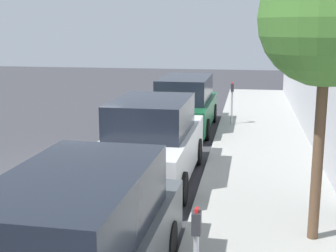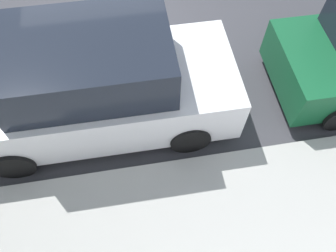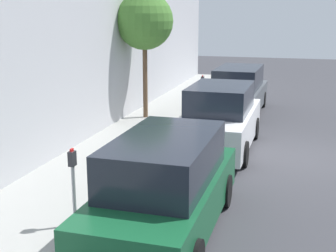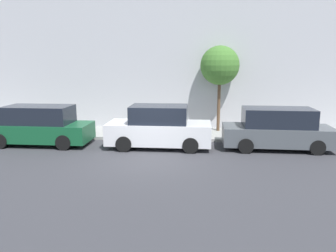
{
  "view_description": "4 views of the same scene",
  "coord_description": "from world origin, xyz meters",
  "px_view_note": "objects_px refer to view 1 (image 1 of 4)",
  "views": [
    {
      "loc": [
        4.51,
        -10.78,
        3.65
      ],
      "look_at": [
        2.4,
        1.47,
        1.0
      ],
      "focal_mm": 50.0,
      "sensor_mm": 36.0,
      "label": 1
    },
    {
      "loc": [
        5.84,
        0.51,
        5.34
      ],
      "look_at": [
        3.3,
        0.94,
        1.0
      ],
      "focal_mm": 35.0,
      "sensor_mm": 36.0,
      "label": 2
    },
    {
      "loc": [
        -0.01,
        13.59,
        4.14
      ],
      "look_at": [
        3.49,
        1.37,
        1.0
      ],
      "focal_mm": 50.0,
      "sensor_mm": 36.0,
      "label": 3
    },
    {
      "loc": [
        -12.61,
        -1.84,
        3.94
      ],
      "look_at": [
        2.41,
        -0.56,
        1.0
      ],
      "focal_mm": 35.0,
      "sensor_mm": 36.0,
      "label": 4
    }
  ],
  "objects_px": {
    "parked_minivan_nearest": "(77,246)",
    "parking_meter_near": "(196,249)",
    "parked_minivan_third": "(185,104)",
    "parked_suv_second": "(152,143)",
    "parking_meter_far": "(232,99)",
    "street_tree": "(327,19)"
  },
  "relations": [
    {
      "from": "parked_suv_second",
      "to": "parking_meter_near",
      "type": "distance_m",
      "value": 5.62
    },
    {
      "from": "parked_minivan_nearest",
      "to": "street_tree",
      "type": "xyz_separation_m",
      "value": [
        3.23,
        2.46,
        2.84
      ]
    },
    {
      "from": "parking_meter_far",
      "to": "parked_suv_second",
      "type": "bearing_deg",
      "value": -104.77
    },
    {
      "from": "street_tree",
      "to": "parked_minivan_third",
      "type": "bearing_deg",
      "value": 110.98
    },
    {
      "from": "parking_meter_near",
      "to": "parking_meter_far",
      "type": "height_order",
      "value": "parking_meter_far"
    },
    {
      "from": "parked_minivan_nearest",
      "to": "parked_minivan_third",
      "type": "distance_m",
      "value": 11.24
    },
    {
      "from": "parked_minivan_nearest",
      "to": "parking_meter_far",
      "type": "bearing_deg",
      "value": 82.71
    },
    {
      "from": "parked_suv_second",
      "to": "street_tree",
      "type": "xyz_separation_m",
      "value": [
        3.39,
        -2.97,
        2.83
      ]
    },
    {
      "from": "parked_minivan_third",
      "to": "parked_minivan_nearest",
      "type": "bearing_deg",
      "value": -89.29
    },
    {
      "from": "parked_minivan_third",
      "to": "parking_meter_near",
      "type": "relative_size",
      "value": 3.6
    },
    {
      "from": "parking_meter_near",
      "to": "street_tree",
      "type": "bearing_deg",
      "value": 54.35
    },
    {
      "from": "parked_suv_second",
      "to": "parking_meter_far",
      "type": "bearing_deg",
      "value": 75.23
    },
    {
      "from": "parked_suv_second",
      "to": "parking_meter_near",
      "type": "xyz_separation_m",
      "value": [
        1.67,
        -5.37,
        0.06
      ]
    },
    {
      "from": "parking_meter_far",
      "to": "street_tree",
      "type": "bearing_deg",
      "value": -79.51
    },
    {
      "from": "parked_suv_second",
      "to": "parked_minivan_third",
      "type": "height_order",
      "value": "parked_suv_second"
    },
    {
      "from": "parked_suv_second",
      "to": "parked_minivan_third",
      "type": "relative_size",
      "value": 0.98
    },
    {
      "from": "parked_minivan_nearest",
      "to": "parked_minivan_third",
      "type": "bearing_deg",
      "value": 90.71
    },
    {
      "from": "parked_suv_second",
      "to": "parked_minivan_third",
      "type": "bearing_deg",
      "value": 89.75
    },
    {
      "from": "parked_minivan_nearest",
      "to": "parking_meter_near",
      "type": "bearing_deg",
      "value": 2.35
    },
    {
      "from": "parked_minivan_nearest",
      "to": "parking_meter_far",
      "type": "xyz_separation_m",
      "value": [
        1.5,
        11.76,
        0.16
      ]
    },
    {
      "from": "parked_minivan_third",
      "to": "parking_meter_far",
      "type": "distance_m",
      "value": 1.73
    },
    {
      "from": "parked_minivan_nearest",
      "to": "street_tree",
      "type": "relative_size",
      "value": 1.05
    }
  ]
}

